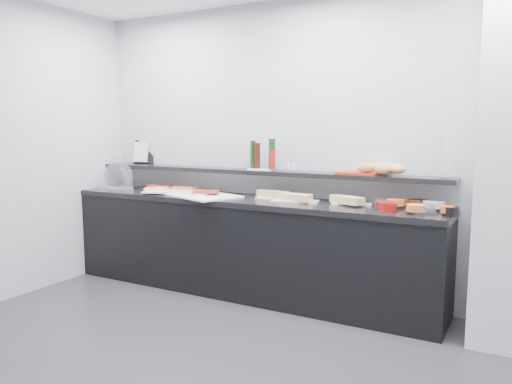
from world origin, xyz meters
The scene contains 54 objects.
back_wall centered at (0.00, 2.00, 1.35)m, with size 5.00×0.02×2.70m, color #AAACB1.
buffet_cabinet centered at (-0.70, 1.70, 0.42)m, with size 3.60×0.60×0.85m, color black.
counter_top centered at (-0.70, 1.70, 0.88)m, with size 3.62×0.62×0.05m, color black.
wall_shelf centered at (-0.70, 1.88, 1.13)m, with size 3.60×0.25×0.04m, color black.
cloche_base centered at (-2.23, 1.73, 0.92)m, with size 0.44×0.29×0.04m, color silver.
cloche_dome centered at (-2.23, 1.67, 1.03)m, with size 0.42×0.28×0.34m, color white.
linen_runner centered at (-1.27, 1.67, 0.91)m, with size 1.00×0.47×0.01m, color silver.
platter_meat_a centered at (-1.59, 1.85, 0.92)m, with size 0.27×0.18×0.01m, color white.
food_meat_a centered at (-1.80, 1.79, 0.94)m, with size 0.24×0.15×0.02m, color maroon.
platter_salmon centered at (-1.46, 1.79, 0.92)m, with size 0.34×0.23×0.01m, color white.
food_salmon centered at (-1.46, 1.80, 0.94)m, with size 0.22×0.14×0.02m, color #E2572E.
platter_cheese centered at (-1.58, 1.55, 0.92)m, with size 0.31×0.21×0.01m, color white.
food_cheese centered at (-1.66, 1.59, 0.94)m, with size 0.21×0.13×0.02m, color #F6D25F.
platter_meat_b centered at (-1.19, 1.63, 0.92)m, with size 0.27×0.18×0.01m, color white.
food_meat_b centered at (-1.10, 1.64, 0.94)m, with size 0.23×0.15×0.02m, color maroon.
sandwich_plate_left centered at (-0.41, 1.80, 0.91)m, with size 0.39×0.17×0.01m, color silver.
sandwich_food_left centered at (-0.46, 1.79, 0.94)m, with size 0.30×0.11×0.06m, color tan.
tongs_left centered at (-0.54, 1.75, 0.92)m, with size 0.01×0.01×0.16m, color silver.
sandwich_plate_mid centered at (-0.20, 1.70, 0.91)m, with size 0.40×0.17×0.01m, color silver.
sandwich_food_mid centered at (-0.18, 1.68, 0.94)m, with size 0.27×0.10×0.06m, color #E3AB77.
tongs_mid centered at (-0.24, 1.64, 0.92)m, with size 0.01×0.01×0.16m, color #ADB0B4.
sandwich_plate_right centered at (0.28, 1.81, 0.91)m, with size 0.33×0.14×0.01m, color white.
sandwich_food_right centered at (0.26, 1.74, 0.94)m, with size 0.30×0.11×0.06m, color tan.
tongs_right centered at (0.26, 1.75, 0.92)m, with size 0.01×0.01×0.16m, color silver.
bowl_glass_fruit centered at (0.57, 1.77, 0.94)m, with size 0.18×0.18×0.07m, color silver.
fill_glass_fruit centered at (0.65, 1.80, 0.95)m, with size 0.14×0.14×0.05m, color orange.
bowl_black_jam centered at (0.85, 1.85, 0.94)m, with size 0.12×0.12×0.07m, color black.
fill_black_jam centered at (0.79, 1.85, 0.95)m, with size 0.13×0.13×0.05m, color #551D0C.
bowl_glass_cream centered at (0.89, 1.80, 0.94)m, with size 0.18×0.18×0.07m, color silver.
fill_glass_cream centered at (0.94, 1.82, 0.95)m, with size 0.17×0.17×0.05m, color silver.
bowl_red_jam centered at (0.63, 1.58, 0.94)m, with size 0.14×0.14×0.07m, color maroon.
fill_red_jam centered at (0.59, 1.60, 0.95)m, with size 0.12×0.12×0.05m, color #610D11.
bowl_glass_salmon centered at (0.90, 1.58, 0.94)m, with size 0.18×0.18×0.07m, color white.
fill_glass_salmon centered at (0.85, 1.57, 0.95)m, with size 0.14×0.14×0.05m, color #D36533.
bowl_black_fruit centered at (1.09, 1.60, 0.94)m, with size 0.11×0.11×0.07m, color black.
fill_black_fruit centered at (1.07, 1.60, 0.95)m, with size 0.10×0.10×0.05m, color #C5481A.
framed_print centered at (-2.16, 2.00, 1.28)m, with size 0.25×0.02×0.26m, color black.
print_art centered at (-2.17, 1.96, 1.28)m, with size 0.18×0.00×0.22m, color beige.
condiment_tray centered at (-0.63, 1.87, 1.16)m, with size 0.24×0.15×0.01m, color white.
bottle_green_a centered at (-0.73, 1.89, 1.29)m, with size 0.05×0.05×0.26m, color #0E330F.
bottle_brown centered at (-0.67, 1.88, 1.28)m, with size 0.06×0.06×0.24m, color #341109.
bottle_green_b centered at (-0.52, 1.87, 1.30)m, with size 0.06×0.06×0.28m, color #0E3616.
bottle_hot centered at (-0.50, 1.86, 1.25)m, with size 0.05×0.05×0.18m, color red.
shaker_salt centered at (-0.28, 1.85, 1.20)m, with size 0.03×0.03×0.07m, color white.
shaker_pepper centered at (-0.35, 1.89, 1.20)m, with size 0.03×0.03×0.07m, color white.
bread_tray centered at (0.30, 1.88, 1.16)m, with size 0.34×0.24×0.02m, color maroon.
bread_roll_n centered at (0.49, 1.95, 1.21)m, with size 0.15×0.10×0.08m, color tan.
bread_roll_ne centered at (0.47, 1.98, 1.21)m, with size 0.16×0.10×0.08m, color tan.
bread_roll_sw centered at (0.37, 1.84, 1.21)m, with size 0.14×0.09×0.08m, color #AC6F41.
bread_roll_s centered at (0.53, 1.77, 1.21)m, with size 0.13×0.08×0.08m, color #B58045.
bread_roll_se centered at (0.63, 1.84, 1.21)m, with size 0.15×0.10×0.08m, color tan.
bread_roll_midw centered at (0.38, 1.88, 1.21)m, with size 0.13×0.09×0.08m, color tan.
bread_roll_mide centered at (0.58, 1.90, 1.21)m, with size 0.16×0.10×0.08m, color #BD7B48.
carafe centered at (1.01, 1.86, 1.30)m, with size 0.10×0.10×0.30m, color white.
Camera 1 is at (1.58, -2.22, 1.54)m, focal length 35.00 mm.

